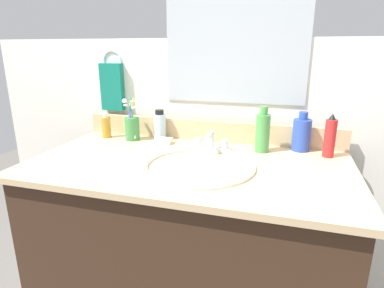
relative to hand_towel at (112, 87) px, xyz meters
The scene contains 16 objects.
vanity_cabinet 0.88m from the hand_towel, 34.04° to the right, with size 1.11×0.58×0.84m, color #382316.
countertop 0.62m from the hand_towel, 34.04° to the right, with size 1.16×0.63×0.02m, color #D1B284.
backsplash 0.51m from the hand_towel, ahead, with size 1.16×0.02×0.09m, color #D1B284.
back_wall 0.65m from the hand_towel, ahead, with size 2.26×0.04×1.30m, color white.
mirror_panel 0.62m from the hand_towel, ahead, with size 0.60×0.01×0.56m, color #B2BCC6.
towel_ring 0.12m from the hand_towel, 90.00° to the left, with size 0.10×0.10×0.01m, color silver.
hand_towel is the anchor object (origin of this frame).
sink_basin 0.69m from the hand_towel, 34.28° to the right, with size 0.40×0.40×0.11m.
faucet 0.58m from the hand_towel, 17.40° to the right, with size 0.16×0.10×0.08m.
bottle_shampoo_blue 0.89m from the hand_towel, ahead, with size 0.07×0.07×0.16m.
bottle_gel_clear 0.31m from the hand_towel, 13.10° to the right, with size 0.06×0.06×0.13m.
bottle_toner_green 0.75m from the hand_towel, ahead, with size 0.06×0.06×0.18m.
bottle_spray_red 0.99m from the hand_towel, ahead, with size 0.04×0.04×0.17m.
bottle_oil_amber 0.20m from the hand_towel, 81.48° to the right, with size 0.04×0.04×0.12m.
cup_green 0.25m from the hand_towel, 36.26° to the right, with size 0.08×0.07×0.19m.
soap_bar 0.39m from the hand_towel, 22.14° to the right, with size 0.06×0.04×0.02m, color white.
Camera 1 is at (0.33, -1.06, 1.26)m, focal length 30.15 mm.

